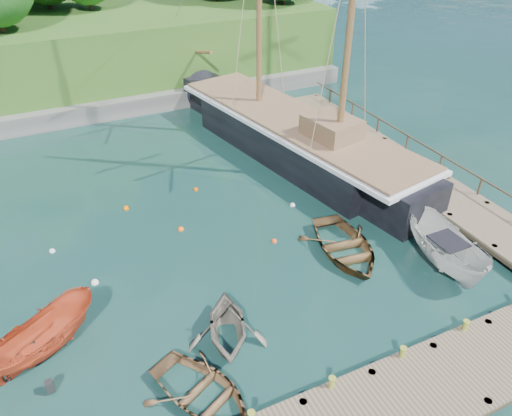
{
  "coord_description": "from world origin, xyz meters",
  "views": [
    {
      "loc": [
        -7.95,
        -13.76,
        14.98
      ],
      "look_at": [
        0.51,
        4.04,
        2.0
      ],
      "focal_mm": 35.0,
      "sensor_mm": 36.0,
      "label": 1
    }
  ],
  "objects_px": {
    "motorboat_orange": "(48,351)",
    "rowboat_1": "(228,340)",
    "rowboat_0": "(203,398)",
    "cabin_boat_white": "(442,265)",
    "schooner": "(295,140)",
    "rowboat_2": "(344,253)"
  },
  "relations": [
    {
      "from": "motorboat_orange",
      "to": "rowboat_1",
      "type": "bearing_deg",
      "value": -139.96
    },
    {
      "from": "rowboat_0",
      "to": "cabin_boat_white",
      "type": "bearing_deg",
      "value": -18.42
    },
    {
      "from": "rowboat_1",
      "to": "schooner",
      "type": "distance_m",
      "value": 16.0
    },
    {
      "from": "schooner",
      "to": "motorboat_orange",
      "type": "bearing_deg",
      "value": -159.22
    },
    {
      "from": "rowboat_0",
      "to": "rowboat_2",
      "type": "distance_m",
      "value": 10.05
    },
    {
      "from": "rowboat_2",
      "to": "motorboat_orange",
      "type": "xyz_separation_m",
      "value": [
        -13.52,
        -0.14,
        0.0
      ]
    },
    {
      "from": "motorboat_orange",
      "to": "cabin_boat_white",
      "type": "relative_size",
      "value": 0.85
    },
    {
      "from": "rowboat_0",
      "to": "schooner",
      "type": "relative_size",
      "value": 0.15
    },
    {
      "from": "schooner",
      "to": "rowboat_2",
      "type": "bearing_deg",
      "value": -116.58
    },
    {
      "from": "rowboat_0",
      "to": "rowboat_1",
      "type": "height_order",
      "value": "rowboat_1"
    },
    {
      "from": "rowboat_0",
      "to": "rowboat_1",
      "type": "relative_size",
      "value": 1.15
    },
    {
      "from": "cabin_boat_white",
      "to": "rowboat_1",
      "type": "bearing_deg",
      "value": -170.1
    },
    {
      "from": "cabin_boat_white",
      "to": "rowboat_2",
      "type": "bearing_deg",
      "value": 153.91
    },
    {
      "from": "rowboat_2",
      "to": "cabin_boat_white",
      "type": "bearing_deg",
      "value": -28.11
    },
    {
      "from": "cabin_boat_white",
      "to": "schooner",
      "type": "height_order",
      "value": "schooner"
    },
    {
      "from": "rowboat_1",
      "to": "motorboat_orange",
      "type": "bearing_deg",
      "value": 177.54
    },
    {
      "from": "rowboat_0",
      "to": "schooner",
      "type": "xyz_separation_m",
      "value": [
        11.71,
        14.55,
        1.09
      ]
    },
    {
      "from": "rowboat_0",
      "to": "rowboat_1",
      "type": "xyz_separation_m",
      "value": [
        1.8,
        2.05,
        0.0
      ]
    },
    {
      "from": "cabin_boat_white",
      "to": "schooner",
      "type": "bearing_deg",
      "value": 104.49
    },
    {
      "from": "rowboat_0",
      "to": "cabin_boat_white",
      "type": "distance_m",
      "value": 12.7
    },
    {
      "from": "rowboat_0",
      "to": "cabin_boat_white",
      "type": "height_order",
      "value": "cabin_boat_white"
    },
    {
      "from": "rowboat_0",
      "to": "schooner",
      "type": "bearing_deg",
      "value": 24.13
    }
  ]
}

